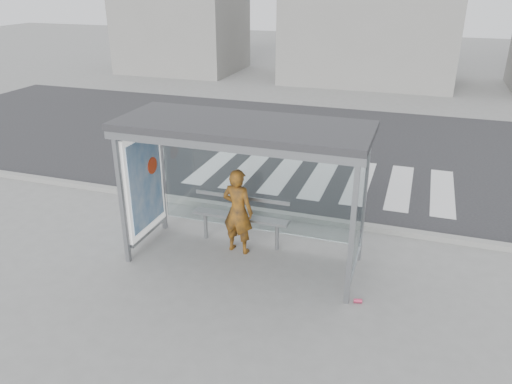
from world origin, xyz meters
TOP-DOWN VIEW (x-y plane):
  - ground at (0.00, 0.00)m, footprint 80.00×80.00m
  - road at (0.00, 7.00)m, footprint 30.00×10.00m
  - curb at (0.00, 1.95)m, footprint 30.00×0.18m
  - crosswalk at (0.50, 4.50)m, footprint 6.55×3.00m
  - bus_shelter at (-0.37, 0.06)m, footprint 4.25×1.65m
  - building_left at (-10.00, 18.00)m, footprint 6.00×5.00m
  - building_center at (0.00, 18.00)m, footprint 8.00×5.00m
  - person at (-0.22, 0.30)m, footprint 0.65×0.48m
  - bench at (-0.27, 0.58)m, footprint 1.90×0.23m
  - soda_can at (2.18, -0.65)m, footprint 0.15×0.10m

SIDE VIEW (x-z plane):
  - ground at x=0.00m, z-range 0.00..0.00m
  - crosswalk at x=0.50m, z-range 0.00..0.00m
  - road at x=0.00m, z-range 0.00..0.01m
  - soda_can at x=2.18m, z-range 0.00..0.07m
  - curb at x=0.00m, z-range 0.00..0.12m
  - bench at x=-0.27m, z-range 0.09..1.07m
  - person at x=-0.22m, z-range 0.00..1.66m
  - bus_shelter at x=-0.37m, z-range 0.67..3.29m
  - building_center at x=0.00m, z-range 0.00..5.00m
  - building_left at x=-10.00m, z-range 0.00..6.00m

